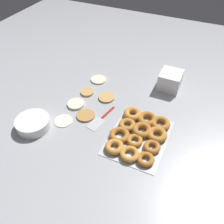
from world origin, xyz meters
TOP-DOWN VIEW (x-y plane):
  - ground_plane at (0.00, 0.00)m, footprint 3.00×3.00m
  - pancake_0 at (0.05, 0.04)m, footprint 0.10×0.10m
  - pancake_1 at (0.21, 0.17)m, footprint 0.11×0.11m
  - pancake_2 at (-0.23, 0.17)m, footprint 0.10×0.10m
  - pancake_3 at (-0.08, 0.18)m, footprint 0.10×0.10m
  - pancake_4 at (-0.14, 0.08)m, footprint 0.10×0.10m
  - pancake_5 at (0.05, 0.17)m, footprint 0.08×0.08m
  - donut_tray at (-0.15, -0.25)m, footprint 0.37×0.29m
  - batter_bowl at (-0.33, 0.29)m, footprint 0.18×0.18m
  - container_stack at (0.32, -0.29)m, footprint 0.15×0.13m
  - spatula at (-0.15, -0.01)m, footprint 0.23×0.08m

SIDE VIEW (x-z plane):
  - ground_plane at x=0.00m, z-range 0.00..0.00m
  - spatula at x=-0.15m, z-range 0.00..0.01m
  - pancake_2 at x=-0.23m, z-range 0.00..0.01m
  - pancake_1 at x=0.21m, z-range 0.00..0.01m
  - pancake_4 at x=-0.14m, z-range 0.00..0.01m
  - pancake_0 at x=0.05m, z-range 0.00..0.01m
  - pancake_5 at x=0.05m, z-range 0.00..0.01m
  - pancake_3 at x=-0.08m, z-range 0.00..0.01m
  - donut_tray at x=-0.15m, z-range 0.00..0.04m
  - batter_bowl at x=-0.33m, z-range 0.00..0.06m
  - container_stack at x=0.32m, z-range 0.00..0.11m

